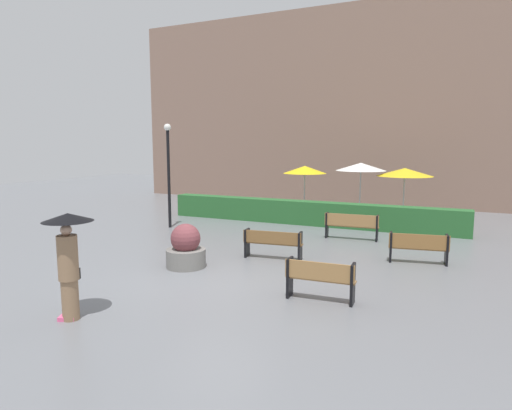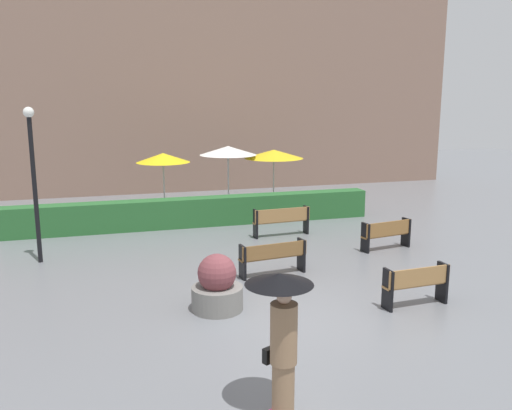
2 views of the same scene
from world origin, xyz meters
name	(u,v)px [view 2 (image 2 of 2)]	position (x,y,z in m)	size (l,w,h in m)	color
ground_plane	(295,315)	(0.00, 0.00, 0.00)	(60.00, 60.00, 0.00)	slate
bench_mid_center	(273,256)	(0.36, 2.54, 0.51)	(1.78, 0.58, 0.85)	brown
bench_far_right	(387,233)	(4.32, 3.83, 0.51)	(1.65, 0.61, 0.87)	olive
bench_near_right	(417,283)	(2.67, -0.29, 0.53)	(1.53, 0.44, 0.89)	#9E7242
bench_back_row	(282,219)	(1.86, 6.21, 0.56)	(1.91, 0.45, 0.92)	#9E7242
pedestrian_with_umbrella	(282,326)	(-1.44, -3.28, 1.34)	(0.96, 0.96, 2.08)	#8C6B4C
planter_pot	(217,286)	(-1.48, 0.73, 0.52)	(1.09, 1.09, 1.22)	slate
lamp_post	(33,170)	(-5.40, 5.40, 2.55)	(0.28, 0.28, 4.19)	black
patio_umbrella_yellow	(163,158)	(-1.38, 10.55, 2.19)	(2.02, 2.02, 2.37)	silver
patio_umbrella_white	(228,151)	(1.19, 10.78, 2.37)	(2.24, 2.24, 2.55)	silver
patio_umbrella_yellow_far	(274,154)	(3.08, 10.77, 2.18)	(2.38, 2.38, 2.36)	silver
hedge_strip	(197,212)	(-0.53, 8.40, 0.50)	(12.68, 0.70, 0.99)	#28602D
building_facade	(177,75)	(0.00, 16.00, 5.47)	(28.00, 1.20, 10.94)	#846656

